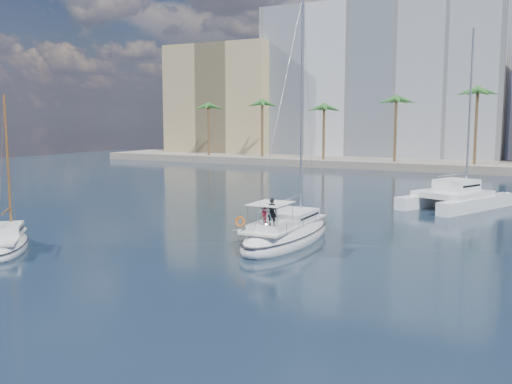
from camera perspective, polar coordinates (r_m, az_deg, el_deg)
The scene contains 10 objects.
ground at distance 35.63m, azimuth -0.59°, elevation -5.37°, with size 160.00×160.00×0.00m, color black.
quay at distance 93.35m, azimuth 17.46°, elevation 2.60°, with size 120.00×14.00×1.20m, color gray.
building_modern at distance 107.61m, azimuth 12.52°, elevation 10.50°, with size 42.00×16.00×28.00m, color silver.
building_tan_left at distance 115.54m, azimuth -2.75°, elevation 8.95°, with size 22.00×14.00×22.00m, color tan.
palm_left at distance 101.13m, azimuth -2.28°, elevation 8.77°, with size 3.60×3.60×12.30m.
palm_centre at distance 89.16m, azimuth 17.24°, elevation 8.63°, with size 3.60×3.60×12.30m.
main_sloop at distance 36.66m, azimuth 3.09°, elevation -4.19°, with size 3.76×11.18×16.50m.
small_sloop at distance 37.37m, azimuth -23.54°, elevation -4.79°, with size 6.18×6.55×9.86m.
catamaran at distance 53.37m, azimuth 19.30°, elevation -0.30°, with size 9.06×11.86×15.67m.
seagull at distance 38.15m, azimuth -1.66°, elevation -3.91°, with size 1.08×0.46×0.20m.
Camera 1 is at (16.48, -30.60, 7.88)m, focal length 40.00 mm.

